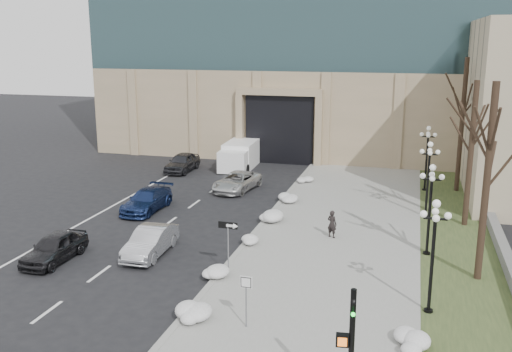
{
  "coord_description": "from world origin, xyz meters",
  "views": [
    {
      "loc": [
        7.27,
        -15.97,
        10.74
      ],
      "look_at": [
        -0.78,
        12.85,
        3.5
      ],
      "focal_mm": 40.0,
      "sensor_mm": 36.0,
      "label": 1
    }
  ],
  "objects_px": {
    "keep_sign": "(246,291)",
    "lamppost_d": "(427,150)",
    "box_truck": "(241,155)",
    "lamppost_c": "(429,169)",
    "car_a": "(54,248)",
    "car_b": "(150,242)",
    "car_d": "(237,181)",
    "car_c": "(147,200)",
    "one_way_sign": "(231,232)",
    "pedestrian": "(332,224)",
    "lamppost_a": "(434,241)",
    "car_e": "(182,162)",
    "lamppost_b": "(431,198)"
  },
  "relations": [
    {
      "from": "box_truck",
      "to": "one_way_sign",
      "type": "xyz_separation_m",
      "value": [
        6.37,
        -22.3,
        1.09
      ]
    },
    {
      "from": "car_a",
      "to": "one_way_sign",
      "type": "relative_size",
      "value": 1.58
    },
    {
      "from": "car_c",
      "to": "box_truck",
      "type": "height_order",
      "value": "box_truck"
    },
    {
      "from": "car_e",
      "to": "lamppost_a",
      "type": "xyz_separation_m",
      "value": [
        19.3,
        -20.74,
        2.31
      ]
    },
    {
      "from": "pedestrian",
      "to": "one_way_sign",
      "type": "bearing_deg",
      "value": 82.25
    },
    {
      "from": "lamppost_b",
      "to": "car_d",
      "type": "bearing_deg",
      "value": 143.68
    },
    {
      "from": "car_b",
      "to": "car_d",
      "type": "height_order",
      "value": "car_b"
    },
    {
      "from": "car_e",
      "to": "one_way_sign",
      "type": "relative_size",
      "value": 1.73
    },
    {
      "from": "car_a",
      "to": "car_e",
      "type": "xyz_separation_m",
      "value": [
        -1.56,
        19.89,
        0.07
      ]
    },
    {
      "from": "keep_sign",
      "to": "lamppost_d",
      "type": "relative_size",
      "value": 0.46
    },
    {
      "from": "car_e",
      "to": "lamppost_b",
      "type": "relative_size",
      "value": 0.94
    },
    {
      "from": "lamppost_d",
      "to": "pedestrian",
      "type": "bearing_deg",
      "value": -112.84
    },
    {
      "from": "one_way_sign",
      "to": "lamppost_a",
      "type": "bearing_deg",
      "value": -8.33
    },
    {
      "from": "car_c",
      "to": "lamppost_a",
      "type": "height_order",
      "value": "lamppost_a"
    },
    {
      "from": "car_d",
      "to": "lamppost_c",
      "type": "bearing_deg",
      "value": -5.11
    },
    {
      "from": "one_way_sign",
      "to": "lamppost_d",
      "type": "distance_m",
      "value": 20.06
    },
    {
      "from": "lamppost_b",
      "to": "lamppost_c",
      "type": "relative_size",
      "value": 1.0
    },
    {
      "from": "car_a",
      "to": "one_way_sign",
      "type": "xyz_separation_m",
      "value": [
        8.99,
        0.63,
        1.45
      ]
    },
    {
      "from": "car_b",
      "to": "one_way_sign",
      "type": "bearing_deg",
      "value": -18.42
    },
    {
      "from": "car_c",
      "to": "car_e",
      "type": "xyz_separation_m",
      "value": [
        -2.15,
        10.93,
        0.08
      ]
    },
    {
      "from": "car_a",
      "to": "lamppost_c",
      "type": "bearing_deg",
      "value": 34.88
    },
    {
      "from": "car_e",
      "to": "lamppost_b",
      "type": "bearing_deg",
      "value": -36.38
    },
    {
      "from": "car_b",
      "to": "lamppost_a",
      "type": "bearing_deg",
      "value": -14.11
    },
    {
      "from": "car_d",
      "to": "box_truck",
      "type": "relative_size",
      "value": 0.69
    },
    {
      "from": "car_d",
      "to": "lamppost_c",
      "type": "height_order",
      "value": "lamppost_c"
    },
    {
      "from": "lamppost_c",
      "to": "car_e",
      "type": "bearing_deg",
      "value": 158.14
    },
    {
      "from": "one_way_sign",
      "to": "keep_sign",
      "type": "height_order",
      "value": "one_way_sign"
    },
    {
      "from": "keep_sign",
      "to": "lamppost_c",
      "type": "relative_size",
      "value": 0.46
    },
    {
      "from": "one_way_sign",
      "to": "lamppost_c",
      "type": "height_order",
      "value": "lamppost_c"
    },
    {
      "from": "lamppost_b",
      "to": "car_a",
      "type": "bearing_deg",
      "value": -162.35
    },
    {
      "from": "lamppost_a",
      "to": "car_a",
      "type": "bearing_deg",
      "value": 177.24
    },
    {
      "from": "one_way_sign",
      "to": "lamppost_d",
      "type": "height_order",
      "value": "lamppost_d"
    },
    {
      "from": "car_c",
      "to": "keep_sign",
      "type": "height_order",
      "value": "keep_sign"
    },
    {
      "from": "car_b",
      "to": "lamppost_c",
      "type": "xyz_separation_m",
      "value": [
        13.53,
        10.12,
        2.37
      ]
    },
    {
      "from": "pedestrian",
      "to": "lamppost_a",
      "type": "xyz_separation_m",
      "value": [
        4.99,
        -7.65,
        2.19
      ]
    },
    {
      "from": "keep_sign",
      "to": "lamppost_a",
      "type": "distance_m",
      "value": 7.53
    },
    {
      "from": "car_c",
      "to": "car_d",
      "type": "bearing_deg",
      "value": 58.2
    },
    {
      "from": "car_a",
      "to": "lamppost_b",
      "type": "relative_size",
      "value": 0.86
    },
    {
      "from": "car_e",
      "to": "box_truck",
      "type": "relative_size",
      "value": 0.65
    },
    {
      "from": "box_truck",
      "to": "lamppost_c",
      "type": "xyz_separation_m",
      "value": [
        15.13,
        -10.78,
        2.02
      ]
    },
    {
      "from": "car_a",
      "to": "keep_sign",
      "type": "height_order",
      "value": "keep_sign"
    },
    {
      "from": "car_a",
      "to": "lamppost_b",
      "type": "bearing_deg",
      "value": 18.14
    },
    {
      "from": "box_truck",
      "to": "lamppost_c",
      "type": "height_order",
      "value": "lamppost_c"
    },
    {
      "from": "pedestrian",
      "to": "box_truck",
      "type": "xyz_separation_m",
      "value": [
        -10.14,
        16.13,
        0.16
      ]
    },
    {
      "from": "car_b",
      "to": "lamppost_a",
      "type": "distance_m",
      "value": 14.04
    },
    {
      "from": "car_a",
      "to": "lamppost_b",
      "type": "distance_m",
      "value": 18.77
    },
    {
      "from": "car_a",
      "to": "car_b",
      "type": "bearing_deg",
      "value": 26.18
    },
    {
      "from": "car_a",
      "to": "lamppost_a",
      "type": "height_order",
      "value": "lamppost_a"
    },
    {
      "from": "car_c",
      "to": "car_e",
      "type": "distance_m",
      "value": 11.14
    },
    {
      "from": "keep_sign",
      "to": "lamppost_d",
      "type": "height_order",
      "value": "lamppost_d"
    }
  ]
}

